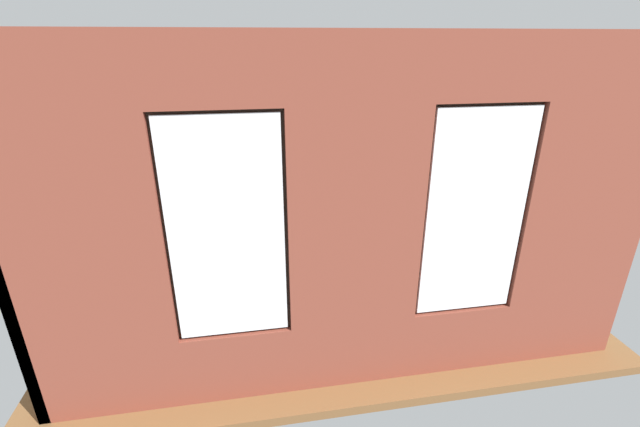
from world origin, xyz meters
name	(u,v)px	position (x,y,z in m)	size (l,w,h in m)	color
ground_plane	(314,270)	(0.00, 0.00, -0.05)	(6.45, 5.48, 0.10)	brown
brick_wall_with_windows	(355,235)	(0.00, 2.36, 1.63)	(5.85, 0.30, 3.32)	brown
white_wall_right	(88,177)	(2.88, 0.20, 1.66)	(0.10, 4.48, 3.32)	white
couch_by_window	(266,322)	(0.81, 1.71, 0.33)	(1.79, 0.87, 0.80)	black
couch_left	(464,248)	(-2.23, 0.39, 0.33)	(0.93, 2.11, 0.80)	black
coffee_table	(320,245)	(-0.07, 0.07, 0.40)	(1.59, 0.76, 0.45)	#A87547
cup_ceramic	(288,244)	(0.40, 0.18, 0.51)	(0.09, 0.09, 0.10)	#4C4C51
candle_jar	(320,239)	(-0.07, 0.07, 0.50)	(0.08, 0.08, 0.09)	#B7333D
table_plant_small	(305,232)	(0.12, -0.03, 0.58)	(0.16, 0.16, 0.24)	brown
remote_silver	(346,235)	(-0.51, -0.07, 0.46)	(0.05, 0.17, 0.02)	#B2B2B7
remote_black	(329,244)	(-0.19, 0.18, 0.46)	(0.05, 0.17, 0.02)	black
media_console	(127,280)	(2.58, 0.44, 0.29)	(1.03, 0.42, 0.58)	black
tv_flatscreen	(118,235)	(2.58, 0.44, 0.95)	(1.01, 0.20, 0.73)	black
papasan_chair	(278,208)	(0.42, -1.43, 0.44)	(1.11, 1.11, 0.69)	olive
potted_plant_between_couches	(382,282)	(-0.53, 1.66, 0.68)	(0.72, 0.86, 1.09)	#47423D
potted_plant_near_tv	(153,290)	(2.02, 1.41, 0.68)	(0.79, 0.89, 1.28)	brown
potted_plant_corner_near_left	(421,183)	(-2.37, -1.73, 0.65)	(0.85, 0.81, 1.18)	#9E5638
potted_plant_corner_far_left	(540,265)	(-2.38, 1.81, 0.80)	(0.93, 0.84, 1.54)	gray
potted_plant_by_left_couch	(404,211)	(-1.83, -1.10, 0.37)	(0.37, 0.37, 0.53)	brown
potted_plant_foreground_right	(170,190)	(2.28, -1.69, 0.81)	(1.01, 1.01, 1.27)	#9E5638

